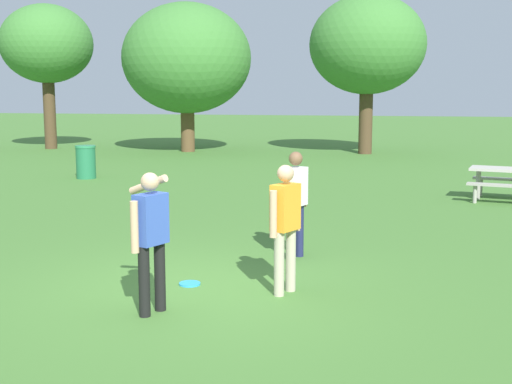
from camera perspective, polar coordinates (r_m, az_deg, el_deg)
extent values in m
plane|color=#447530|center=(8.83, -5.39, -8.27)|extent=(120.00, 120.00, 0.00)
cylinder|color=black|center=(7.83, -9.40, -7.44)|extent=(0.13, 0.13, 0.82)
cylinder|color=black|center=(8.01, -8.10, -7.04)|extent=(0.13, 0.13, 0.82)
cube|color=#3856B7|center=(7.76, -8.86, -2.26)|extent=(0.35, 0.44, 0.58)
sphere|color=tan|center=(7.69, -8.93, 0.85)|extent=(0.21, 0.21, 0.21)
cylinder|color=tan|center=(7.59, -10.20, -2.93)|extent=(0.09, 0.09, 0.58)
cylinder|color=tan|center=(8.08, -9.05, 0.61)|extent=(0.56, 0.31, 0.28)
cylinder|color=#1E234C|center=(10.47, 3.68, -3.25)|extent=(0.13, 0.13, 0.82)
cylinder|color=#1E234C|center=(10.26, 2.93, -3.50)|extent=(0.13, 0.13, 0.82)
cube|color=white|center=(10.24, 3.34, 0.46)|extent=(0.35, 0.44, 0.58)
sphere|color=brown|center=(10.19, 3.37, 2.83)|extent=(0.21, 0.21, 0.21)
cylinder|color=brown|center=(10.47, 4.08, 0.36)|extent=(0.09, 0.09, 0.58)
cylinder|color=brown|center=(10.03, 2.57, 0.01)|extent=(0.09, 0.09, 0.58)
cylinder|color=#B7AD93|center=(8.49, 1.96, -6.07)|extent=(0.13, 0.13, 0.82)
cylinder|color=#B7AD93|center=(8.69, 2.94, -5.71)|extent=(0.13, 0.13, 0.82)
cube|color=orange|center=(8.44, 2.48, -1.28)|extent=(0.36, 0.44, 0.58)
sphere|color=tan|center=(8.38, 2.50, 1.58)|extent=(0.21, 0.21, 0.21)
cylinder|color=tan|center=(8.24, 1.46, -1.88)|extent=(0.09, 0.09, 0.58)
cylinder|color=tan|center=(8.66, 3.45, -1.37)|extent=(0.09, 0.09, 0.58)
cylinder|color=#2D9EDB|center=(9.09, -5.60, -7.70)|extent=(0.28, 0.28, 0.03)
cube|color=#B2ADA3|center=(16.63, 20.53, 1.78)|extent=(1.83, 1.12, 0.06)
cube|color=#A49F96|center=(16.09, 20.33, 0.51)|extent=(1.72, 0.63, 0.05)
cube|color=#A49F96|center=(17.24, 20.61, 1.00)|extent=(1.72, 0.63, 0.05)
cylinder|color=#A49F96|center=(16.73, 18.20, 0.61)|extent=(0.11, 0.11, 0.71)
cylinder|color=#A49F96|center=(16.18, 17.95, -0.17)|extent=(0.09, 0.09, 0.41)
cylinder|color=#A49F96|center=(17.32, 18.39, 0.37)|extent=(0.09, 0.09, 0.41)
cylinder|color=#237047|center=(20.28, -14.13, 2.38)|extent=(0.56, 0.56, 0.90)
cylinder|color=#2E8657|center=(20.24, -14.18, 3.73)|extent=(0.59, 0.59, 0.06)
cylinder|color=#4C3823|center=(30.93, -16.99, 6.67)|extent=(0.52, 0.52, 3.42)
ellipsoid|color=#3D7A33|center=(30.98, -17.22, 11.84)|extent=(3.93, 3.93, 3.34)
cylinder|color=brown|center=(28.40, -5.78, 5.81)|extent=(0.57, 0.57, 2.38)
ellipsoid|color=#3D7A33|center=(28.39, -5.86, 11.14)|extent=(5.29, 5.29, 4.49)
cylinder|color=#4C3823|center=(27.60, 9.23, 6.36)|extent=(0.54, 0.54, 3.06)
ellipsoid|color=#3D7A33|center=(27.64, 9.37, 12.15)|extent=(4.58, 4.58, 3.90)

